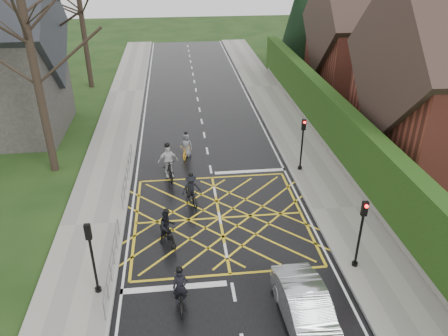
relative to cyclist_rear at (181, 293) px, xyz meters
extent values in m
plane|color=black|center=(2.00, 5.41, -0.56)|extent=(120.00, 120.00, 0.00)
cube|color=black|center=(2.00, 5.41, -0.56)|extent=(9.00, 80.00, 0.01)
cube|color=gray|center=(8.00, 5.41, -0.49)|extent=(3.00, 80.00, 0.15)
cube|color=gray|center=(-4.00, 5.41, -0.49)|extent=(3.00, 80.00, 0.15)
cube|color=slate|center=(9.75, 11.41, -0.21)|extent=(0.50, 38.00, 0.70)
cube|color=#13340E|center=(9.75, 11.41, 1.54)|extent=(0.90, 38.00, 2.80)
cube|color=maroon|center=(16.75, 23.41, 2.44)|extent=(9.00, 8.00, 6.00)
cube|color=#35251F|center=(16.75, 23.41, 5.34)|extent=(9.80, 8.80, 8.80)
cylinder|color=black|center=(12.75, 31.41, 0.04)|extent=(0.50, 0.50, 1.20)
cone|color=black|center=(12.75, 31.41, 4.44)|extent=(4.60, 4.60, 10.00)
cylinder|color=black|center=(-7.00, 11.41, 4.94)|extent=(0.44, 0.44, 11.00)
cylinder|color=black|center=(-8.00, 19.41, 5.44)|extent=(0.44, 0.44, 12.00)
cylinder|color=black|center=(-7.30, 27.41, 4.44)|extent=(0.44, 0.44, 10.00)
cylinder|color=slate|center=(-2.65, 1.91, 0.44)|extent=(0.05, 5.00, 0.05)
cylinder|color=slate|center=(-2.65, 1.91, -0.01)|extent=(0.04, 5.00, 0.04)
cylinder|color=slate|center=(-2.65, -0.59, -0.06)|extent=(0.04, 0.04, 1.00)
cylinder|color=slate|center=(-2.65, 4.41, -0.06)|extent=(0.04, 0.04, 1.00)
cylinder|color=slate|center=(-2.65, 9.41, 0.44)|extent=(0.05, 6.00, 0.05)
cylinder|color=slate|center=(-2.65, 9.41, -0.01)|extent=(0.04, 6.00, 0.04)
cylinder|color=slate|center=(-2.65, 6.41, -0.06)|extent=(0.04, 0.04, 1.00)
cylinder|color=slate|center=(-2.65, 12.41, -0.06)|extent=(0.04, 0.04, 1.00)
cylinder|color=black|center=(7.10, 9.61, 0.94)|extent=(0.10, 0.10, 3.00)
cylinder|color=black|center=(7.10, 9.61, -0.41)|extent=(0.24, 0.24, 0.30)
cube|color=black|center=(7.10, 9.61, 2.34)|extent=(0.22, 0.16, 0.62)
sphere|color=#FF0C0C|center=(7.10, 9.49, 2.52)|extent=(0.14, 0.14, 0.14)
cylinder|color=black|center=(7.10, 1.21, 0.94)|extent=(0.10, 0.10, 3.00)
cylinder|color=black|center=(7.10, 1.21, -0.41)|extent=(0.24, 0.24, 0.30)
cube|color=black|center=(7.10, 1.21, 2.34)|extent=(0.22, 0.16, 0.62)
sphere|color=#FF0C0C|center=(7.10, 1.09, 2.52)|extent=(0.14, 0.14, 0.14)
cylinder|color=black|center=(-3.10, 0.91, 0.94)|extent=(0.10, 0.10, 3.00)
cylinder|color=black|center=(-3.10, 0.91, -0.41)|extent=(0.24, 0.24, 0.30)
cube|color=black|center=(-3.10, 0.91, 2.34)|extent=(0.22, 0.16, 0.62)
sphere|color=#FF0C0C|center=(-3.10, 1.03, 2.52)|extent=(0.14, 0.14, 0.14)
imported|color=black|center=(0.00, -0.03, -0.09)|extent=(0.66, 1.79, 0.93)
imported|color=black|center=(0.00, 0.07, 0.23)|extent=(0.59, 0.39, 1.58)
sphere|color=black|center=(0.00, 0.07, 1.04)|extent=(0.25, 0.25, 0.25)
imported|color=black|center=(-0.47, 3.77, -0.04)|extent=(1.14, 1.77, 1.03)
imported|color=black|center=(-0.47, 3.87, 0.23)|extent=(0.95, 0.86, 1.58)
sphere|color=black|center=(-0.47, 3.87, 1.04)|extent=(0.25, 0.25, 0.25)
imported|color=black|center=(0.73, 6.98, -0.11)|extent=(1.05, 1.82, 0.90)
imported|color=black|center=(0.73, 7.08, 0.21)|extent=(1.11, 0.82, 1.53)
sphere|color=black|center=(0.73, 7.08, 0.99)|extent=(0.24, 0.24, 0.24)
imported|color=black|center=(-0.42, 9.77, 0.07)|extent=(0.99, 2.16, 1.25)
imported|color=silver|center=(-0.42, 9.87, 0.40)|extent=(1.19, 0.68, 1.92)
sphere|color=black|center=(-0.42, 9.87, 1.38)|extent=(0.30, 0.30, 0.30)
imported|color=gold|center=(0.68, 12.28, -0.12)|extent=(0.97, 1.76, 0.87)
imported|color=slate|center=(0.68, 12.38, 0.18)|extent=(0.82, 0.63, 1.48)
sphere|color=black|center=(0.68, 12.38, 0.94)|extent=(0.23, 0.23, 0.23)
imported|color=#BABDC1|center=(4.27, -1.45, 0.14)|extent=(1.69, 4.32, 1.40)
camera|label=1|loc=(0.21, -11.96, 11.46)|focal=35.00mm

